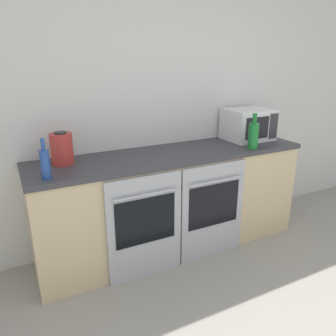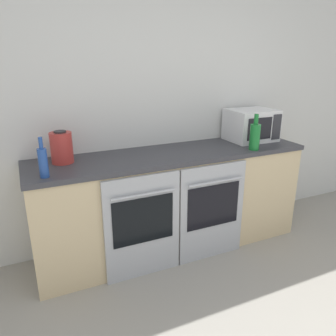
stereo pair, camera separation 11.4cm
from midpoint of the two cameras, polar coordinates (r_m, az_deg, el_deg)
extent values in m
cube|color=silver|center=(3.03, -0.77, 11.26)|extent=(10.00, 0.06, 2.60)
cube|color=#D1B789|center=(2.99, 1.80, -6.10)|extent=(2.40, 0.58, 0.88)
cube|color=#38383D|center=(2.83, 1.90, 2.35)|extent=(2.43, 0.61, 0.04)
cube|color=#A8AAAF|center=(2.60, -3.12, -10.33)|extent=(0.62, 0.03, 0.86)
cube|color=black|center=(2.55, -3.00, -9.16)|extent=(0.49, 0.01, 0.38)
cylinder|color=#A8AAAF|center=(2.44, -2.90, -4.71)|extent=(0.51, 0.02, 0.02)
cube|color=#A8AAAF|center=(2.86, 8.81, -7.68)|extent=(0.62, 0.03, 0.86)
cube|color=black|center=(2.82, 9.08, -6.57)|extent=(0.49, 0.01, 0.38)
cylinder|color=#A8AAAF|center=(2.72, 9.57, -2.45)|extent=(0.51, 0.02, 0.02)
cube|color=silver|center=(3.34, 15.21, 7.24)|extent=(0.45, 0.36, 0.30)
cube|color=black|center=(3.18, 16.70, 6.56)|extent=(0.27, 0.01, 0.20)
cube|color=#2D2D33|center=(3.31, 19.35, 6.76)|extent=(0.10, 0.01, 0.24)
cylinder|color=#19722D|center=(2.99, 15.93, 5.20)|extent=(0.09, 0.09, 0.23)
cylinder|color=#19722D|center=(2.96, 16.20, 8.17)|extent=(0.04, 0.04, 0.09)
cylinder|color=#234793|center=(2.34, -19.61, 0.80)|extent=(0.06, 0.06, 0.20)
cylinder|color=#234793|center=(2.30, -19.99, 4.13)|extent=(0.03, 0.03, 0.08)
cylinder|color=#B2332D|center=(2.62, -16.86, 3.39)|extent=(0.17, 0.17, 0.24)
cylinder|color=#262628|center=(2.59, -17.12, 6.06)|extent=(0.09, 0.09, 0.01)
camera|label=1|loc=(0.06, -88.86, 0.39)|focal=35.00mm
camera|label=2|loc=(0.06, 91.14, -0.39)|focal=35.00mm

